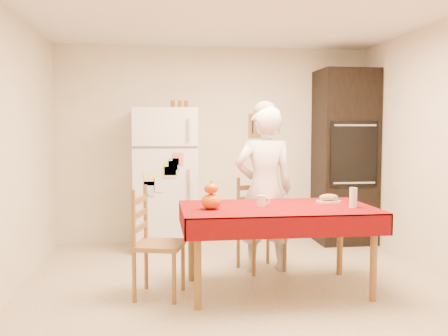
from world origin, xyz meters
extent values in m
plane|color=tan|center=(0.00, 0.00, 0.00)|extent=(4.50, 4.50, 0.00)
cube|color=#F2EBCC|center=(0.00, 2.25, 1.25)|extent=(4.00, 0.02, 2.50)
cube|color=#F2EBCC|center=(0.00, -2.25, 1.25)|extent=(4.00, 0.02, 2.50)
cube|color=white|center=(0.00, 0.00, 2.50)|extent=(4.00, 4.50, 0.02)
cube|color=brown|center=(0.55, 2.23, 1.50)|extent=(0.22, 0.02, 0.30)
cube|color=white|center=(-0.65, 1.88, 0.85)|extent=(0.75, 0.70, 1.70)
cube|color=silver|center=(-0.39, 1.51, 1.45)|extent=(0.03, 0.03, 0.25)
cube|color=silver|center=(-0.39, 1.51, 0.70)|extent=(0.03, 0.03, 0.60)
cube|color=black|center=(1.63, 1.93, 1.10)|extent=(0.70, 0.60, 2.20)
cube|color=black|center=(1.63, 1.62, 1.15)|extent=(0.59, 0.02, 0.80)
cylinder|color=brown|center=(-0.43, -0.26, 0.35)|extent=(0.06, 0.06, 0.71)
cylinder|color=brown|center=(-0.43, 0.52, 0.35)|extent=(0.06, 0.06, 0.71)
cylinder|color=brown|center=(1.05, -0.26, 0.35)|extent=(0.06, 0.06, 0.71)
cylinder|color=brown|center=(1.05, 0.52, 0.35)|extent=(0.06, 0.06, 0.71)
cube|color=brown|center=(0.31, 0.13, 0.73)|extent=(1.60, 0.90, 0.04)
cube|color=#590505|center=(0.31, 0.13, 0.76)|extent=(1.70, 1.00, 0.01)
cylinder|color=brown|center=(0.19, 0.58, 0.21)|extent=(0.04, 0.04, 0.43)
cylinder|color=brown|center=(0.09, 0.91, 0.21)|extent=(0.04, 0.04, 0.43)
cylinder|color=brown|center=(0.54, 0.69, 0.21)|extent=(0.04, 0.04, 0.43)
cylinder|color=brown|center=(0.43, 1.02, 0.21)|extent=(0.04, 0.04, 0.43)
cube|color=brown|center=(0.31, 0.80, 0.45)|extent=(0.52, 0.51, 0.04)
cube|color=brown|center=(0.26, 0.96, 0.70)|extent=(0.35, 0.14, 0.50)
cylinder|color=brown|center=(-0.61, -0.11, 0.21)|extent=(0.04, 0.04, 0.43)
cylinder|color=brown|center=(-0.94, -0.02, 0.21)|extent=(0.04, 0.04, 0.43)
cylinder|color=brown|center=(-0.52, 0.24, 0.21)|extent=(0.04, 0.04, 0.43)
cylinder|color=brown|center=(-0.85, 0.33, 0.21)|extent=(0.04, 0.04, 0.43)
cube|color=brown|center=(-0.73, 0.11, 0.45)|extent=(0.49, 0.51, 0.04)
cube|color=brown|center=(-0.90, 0.15, 0.70)|extent=(0.12, 0.36, 0.50)
imported|color=silver|center=(0.34, 0.77, 0.84)|extent=(0.62, 0.42, 1.68)
cylinder|color=white|center=(0.17, 0.14, 0.81)|extent=(0.08, 0.08, 0.10)
ellipsoid|color=#CB4404|center=(-0.29, 0.06, 0.83)|extent=(0.18, 0.18, 0.13)
ellipsoid|color=#DA5505|center=(-0.29, 0.06, 0.94)|extent=(0.12, 0.12, 0.09)
cylinder|color=white|center=(0.96, -0.01, 0.85)|extent=(0.07, 0.07, 0.18)
cylinder|color=silver|center=(0.85, 0.30, 0.77)|extent=(0.24, 0.24, 0.02)
ellipsoid|color=#A78352|center=(0.85, 0.30, 0.81)|extent=(0.18, 0.10, 0.06)
cylinder|color=brown|center=(-0.55, 1.93, 1.75)|extent=(0.05, 0.05, 0.10)
cylinder|color=#94591A|center=(-0.46, 1.93, 1.75)|extent=(0.05, 0.05, 0.10)
cylinder|color=brown|center=(-0.39, 1.93, 1.75)|extent=(0.05, 0.05, 0.10)
camera|label=1|loc=(-0.74, -4.17, 1.44)|focal=40.00mm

